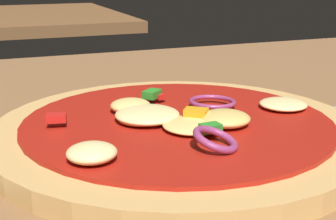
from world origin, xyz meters
TOP-DOWN VIEW (x-y plane):
  - dining_table at (0.00, 0.00)m, footprint 1.26×0.84m
  - pizza at (-0.03, 0.01)m, footprint 0.29×0.29m

SIDE VIEW (x-z plane):
  - dining_table at x=0.00m, z-range 0.00..0.03m
  - pizza at x=-0.03m, z-range 0.02..0.05m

